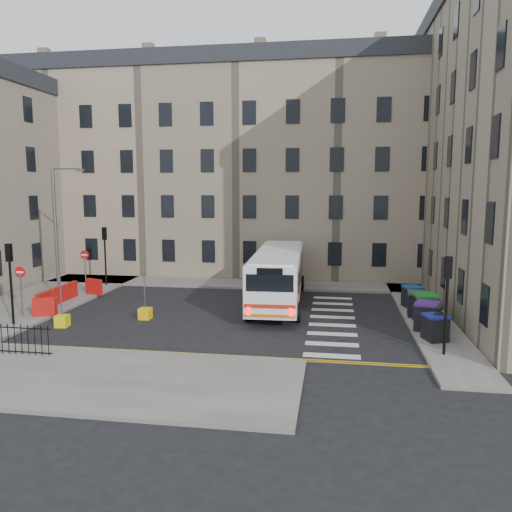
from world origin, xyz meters
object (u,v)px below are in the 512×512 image
(streetlamp, at_px, (56,231))
(wheelie_bin_b, at_px, (427,316))
(wheelie_bin_c, at_px, (425,308))
(bollard_chevron, at_px, (62,321))
(bus, at_px, (278,274))
(pedestrian, at_px, (438,322))
(bollard_yellow, at_px, (145,314))
(wheelie_bin_d, at_px, (417,304))
(wheelie_bin_e, at_px, (412,296))
(wheelie_bin_a, at_px, (435,327))

(streetlamp, xyz_separation_m, wheelie_bin_b, (21.53, -3.88, -3.49))
(wheelie_bin_c, bearing_deg, wheelie_bin_b, -101.13)
(bollard_chevron, bearing_deg, bus, 33.58)
(wheelie_bin_c, xyz_separation_m, pedestrian, (0.02, -3.19, 0.10))
(bollard_yellow, bearing_deg, pedestrian, -7.67)
(wheelie_bin_b, height_order, pedestrian, pedestrian)
(wheelie_bin_d, distance_m, pedestrian, 4.37)
(wheelie_bin_d, distance_m, bollard_chevron, 18.61)
(streetlamp, distance_m, wheelie_bin_c, 22.10)
(streetlamp, bearing_deg, bus, 4.92)
(wheelie_bin_e, bearing_deg, wheelie_bin_b, -107.43)
(bus, height_order, bollard_chevron, bus)
(wheelie_bin_c, bearing_deg, bus, 151.97)
(bollard_yellow, bearing_deg, bus, 35.30)
(wheelie_bin_c, height_order, wheelie_bin_e, wheelie_bin_c)
(streetlamp, distance_m, wheelie_bin_d, 21.83)
(wheelie_bin_a, height_order, wheelie_bin_d, wheelie_bin_d)
(streetlamp, height_order, bollard_yellow, streetlamp)
(wheelie_bin_a, bearing_deg, wheelie_bin_c, 70.50)
(wheelie_bin_c, height_order, wheelie_bin_d, wheelie_bin_c)
(wheelie_bin_d, xyz_separation_m, wheelie_bin_e, (0.05, 2.03, -0.05))
(wheelie_bin_c, distance_m, wheelie_bin_d, 1.19)
(bollard_yellow, xyz_separation_m, bollard_chevron, (-3.60, -2.10, 0.00))
(streetlamp, distance_m, bollard_yellow, 8.86)
(wheelie_bin_d, distance_m, bollard_yellow, 14.66)
(wheelie_bin_b, relative_size, wheelie_bin_c, 1.05)
(bus, distance_m, wheelie_bin_a, 10.41)
(wheelie_bin_b, distance_m, pedestrian, 1.65)
(wheelie_bin_b, relative_size, wheelie_bin_e, 1.14)
(wheelie_bin_e, bearing_deg, bollard_chevron, -177.26)
(bus, bearing_deg, streetlamp, -177.31)
(wheelie_bin_b, bearing_deg, bollard_yellow, -162.63)
(wheelie_bin_d, xyz_separation_m, pedestrian, (0.22, -4.36, 0.16))
(bollard_yellow, bearing_deg, wheelie_bin_a, -7.80)
(wheelie_bin_a, distance_m, bollard_yellow, 14.69)
(wheelie_bin_c, bearing_deg, pedestrian, -94.08)
(wheelie_bin_a, distance_m, wheelie_bin_e, 6.41)
(pedestrian, distance_m, bollard_chevron, 18.29)
(wheelie_bin_e, relative_size, bollard_yellow, 2.24)
(bollard_yellow, bearing_deg, streetlamp, 153.40)
(pedestrian, bearing_deg, wheelie_bin_a, -5.30)
(streetlamp, xyz_separation_m, wheelie_bin_c, (21.71, -2.31, -3.46))
(streetlamp, distance_m, wheelie_bin_a, 22.58)
(wheelie_bin_d, relative_size, pedestrian, 0.80)
(wheelie_bin_a, distance_m, bollard_chevron, 18.15)
(wheelie_bin_e, bearing_deg, wheelie_bin_a, -106.66)
(wheelie_bin_d, bearing_deg, bollard_chevron, -160.47)
(wheelie_bin_e, bearing_deg, streetlamp, 165.31)
(wheelie_bin_a, xyz_separation_m, wheelie_bin_d, (-0.09, 4.38, 0.08))
(wheelie_bin_c, xyz_separation_m, wheelie_bin_e, (-0.15, 3.20, -0.11))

